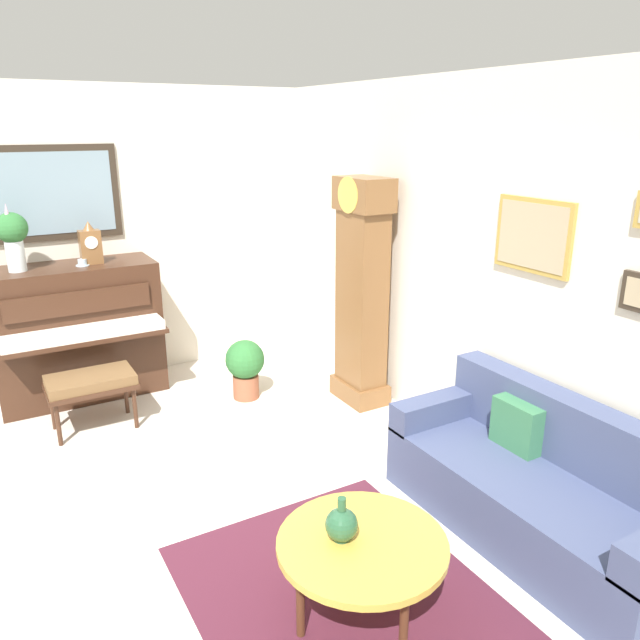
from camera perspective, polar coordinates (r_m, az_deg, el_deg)
ground_plane at (r=4.35m, az=-14.16°, el=-17.76°), size 6.40×6.00×0.10m
wall_left at (r=6.21m, az=-22.09°, el=6.95°), size 0.13×4.90×2.80m
wall_back at (r=4.84m, az=12.85°, el=5.00°), size 5.30×0.13×2.80m
area_rug at (r=3.53m, az=3.60°, el=-25.86°), size 2.10×1.50×0.01m
piano at (r=6.02m, az=-21.62°, el=-1.01°), size 0.87×1.44×1.24m
piano_bench at (r=5.39m, az=-20.57°, el=-5.57°), size 0.42×0.70×0.48m
grandfather_clock at (r=5.42m, az=3.89°, el=1.97°), size 0.52×0.34×2.03m
couch at (r=4.12m, az=19.77°, el=-14.46°), size 1.90×0.80×0.84m
coffee_table at (r=3.33m, az=3.95°, el=-20.24°), size 0.88×0.88×0.42m
mantel_clock at (r=5.86m, az=-20.61°, el=6.59°), size 0.13×0.18×0.38m
flower_vase at (r=5.77m, az=-26.73°, el=7.12°), size 0.26×0.26×0.58m
teacup at (r=5.82m, az=-21.30°, el=4.95°), size 0.12×0.12×0.06m
green_jug at (r=3.27m, az=2.02°, el=-18.47°), size 0.17×0.17×0.24m
potted_plant at (r=5.69m, az=-6.99°, el=-4.20°), size 0.36×0.36×0.56m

